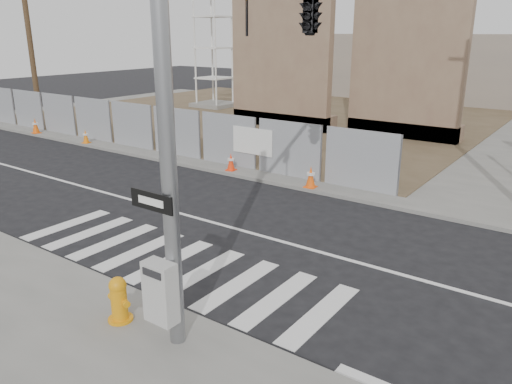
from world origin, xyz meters
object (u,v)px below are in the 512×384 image
Objects in this scene: signal_pole at (270,52)px; fire_hydrant at (119,299)px; traffic_cone_c at (231,162)px; traffic_cone_a at (35,126)px; traffic_cone_d at (311,177)px; traffic_cone_b at (86,136)px.

signal_pole is 5.30m from fire_hydrant.
traffic_cone_a is at bearing -179.30° from traffic_cone_c.
fire_hydrant is 9.26m from traffic_cone_d.
fire_hydrant is (-1.28, -2.91, -4.23)m from signal_pole.
signal_pole is at bearing -67.98° from traffic_cone_d.
signal_pole is at bearing -46.53° from traffic_cone_c.
signal_pole is 10.86× the size of traffic_cone_b.
traffic_cone_a is 1.06× the size of traffic_cone_d.
traffic_cone_c is at bearing 133.47° from signal_pole.
fire_hydrant is at bearing -113.79° from signal_pole.
traffic_cone_a is at bearing 180.00° from traffic_cone_b.
fire_hydrant reaches higher than traffic_cone_d.
traffic_cone_d reaches higher than traffic_cone_b.
signal_pole reaches higher than traffic_cone_b.
traffic_cone_d is at bearing -2.52° from traffic_cone_c.
traffic_cone_b is 8.63m from traffic_cone_c.
traffic_cone_d is (12.19, 0.00, 0.04)m from traffic_cone_b.
traffic_cone_c is 3.56m from traffic_cone_d.
traffic_cone_b is at bearing 156.94° from signal_pole.
signal_pole is 8.98× the size of traffic_cone_a.
fire_hydrant is 1.11× the size of traffic_cone_a.
traffic_cone_b is at bearing -180.00° from traffic_cone_d.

